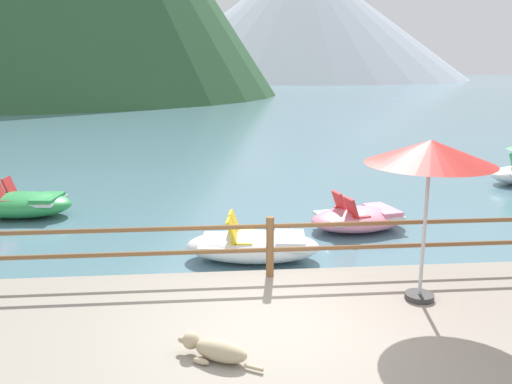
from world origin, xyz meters
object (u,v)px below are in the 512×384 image
dog_resting (215,349)px  beach_umbrella (430,154)px  pedal_boat_0 (254,245)px  pedal_boat_2 (359,218)px  pedal_boat_1 (21,204)px

dog_resting → beach_umbrella: bearing=24.5°
beach_umbrella → pedal_boat_0: bearing=126.6°
pedal_boat_0 → pedal_boat_2: bearing=34.0°
pedal_boat_0 → pedal_boat_2: 2.99m
pedal_boat_0 → pedal_boat_1: 6.31m
dog_resting → pedal_boat_1: bearing=121.1°
beach_umbrella → pedal_boat_1: bearing=140.0°
beach_umbrella → dog_resting: 3.69m
beach_umbrella → pedal_boat_0: beach_umbrella is taller
beach_umbrella → pedal_boat_0: (-2.08, 2.80, -2.17)m
beach_umbrella → pedal_boat_1: size_ratio=0.87×
dog_resting → pedal_boat_2: pedal_boat_2 is taller
pedal_boat_0 → pedal_boat_1: size_ratio=1.02×
beach_umbrella → pedal_boat_1: beach_umbrella is taller
dog_resting → pedal_boat_1: size_ratio=0.37×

